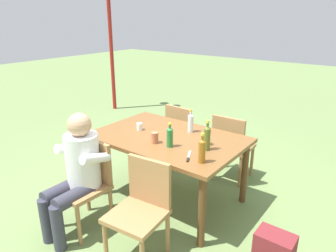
{
  "coord_description": "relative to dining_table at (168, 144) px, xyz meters",
  "views": [
    {
      "loc": [
        1.89,
        -2.49,
        2.01
      ],
      "look_at": [
        0.0,
        0.0,
        0.89
      ],
      "focal_mm": 33.11,
      "sensor_mm": 36.0,
      "label": 1
    }
  ],
  "objects": [
    {
      "name": "cup_white",
      "position": [
        -0.38,
        -0.03,
        0.13
      ],
      "size": [
        0.07,
        0.07,
        0.08
      ],
      "primitive_type": "cylinder",
      "color": "white",
      "rests_on": "dining_table"
    },
    {
      "name": "bottle_green",
      "position": [
        0.18,
        -0.21,
        0.2
      ],
      "size": [
        0.06,
        0.06,
        0.25
      ],
      "color": "#287A38",
      "rests_on": "dining_table"
    },
    {
      "name": "cup_terracotta",
      "position": [
        0.0,
        -0.22,
        0.14
      ],
      "size": [
        0.07,
        0.07,
        0.11
      ],
      "primitive_type": "cylinder",
      "color": "#BC6B47",
      "rests_on": "dining_table"
    },
    {
      "name": "lamp_post",
      "position": [
        -3.19,
        2.19,
        1.44
      ],
      "size": [
        0.56,
        0.2,
        3.03
      ],
      "color": "maroon",
      "rests_on": "ground_plane"
    },
    {
      "name": "bottle_olive",
      "position": [
        0.51,
        -0.05,
        0.22
      ],
      "size": [
        0.06,
        0.06,
        0.3
      ],
      "color": "#566623",
      "rests_on": "dining_table"
    },
    {
      "name": "cup_glass",
      "position": [
        0.44,
        0.06,
        0.13
      ],
      "size": [
        0.08,
        0.08,
        0.08
      ],
      "primitive_type": "cylinder",
      "color": "silver",
      "rests_on": "dining_table"
    },
    {
      "name": "chair_far_right",
      "position": [
        0.36,
        0.83,
        -0.19
      ],
      "size": [
        0.45,
        0.45,
        0.87
      ],
      "color": "#A37547",
      "rests_on": "ground_plane"
    },
    {
      "name": "ground_plane",
      "position": [
        0.0,
        0.0,
        -0.68
      ],
      "size": [
        24.0,
        24.0,
        0.0
      ],
      "primitive_type": "plane",
      "color": "#6B844C"
    },
    {
      "name": "dining_table",
      "position": [
        0.0,
        0.0,
        0.0
      ],
      "size": [
        1.6,
        1.06,
        0.77
      ],
      "color": "brown",
      "rests_on": "ground_plane"
    },
    {
      "name": "bottle_amber",
      "position": [
        0.62,
        -0.32,
        0.21
      ],
      "size": [
        0.06,
        0.06,
        0.28
      ],
      "color": "#996019",
      "rests_on": "dining_table"
    },
    {
      "name": "bottle_clear",
      "position": [
        0.12,
        0.26,
        0.2
      ],
      "size": [
        0.06,
        0.06,
        0.26
      ],
      "color": "white",
      "rests_on": "dining_table"
    },
    {
      "name": "table_knife",
      "position": [
        0.47,
        -0.3,
        0.09
      ],
      "size": [
        0.13,
        0.22,
        0.01
      ],
      "color": "silver",
      "rests_on": "dining_table"
    },
    {
      "name": "chair_near_left",
      "position": [
        -0.36,
        -0.83,
        -0.19
      ],
      "size": [
        0.46,
        0.46,
        0.87
      ],
      "color": "#A37547",
      "rests_on": "ground_plane"
    },
    {
      "name": "chair_far_left",
      "position": [
        -0.36,
        0.83,
        -0.19
      ],
      "size": [
        0.46,
        0.46,
        0.87
      ],
      "color": "#A37547",
      "rests_on": "ground_plane"
    },
    {
      "name": "person_in_white_shirt",
      "position": [
        -0.36,
        -0.94,
        -0.03
      ],
      "size": [
        0.47,
        0.62,
        1.18
      ],
      "color": "white",
      "rests_on": "ground_plane"
    },
    {
      "name": "chair_near_right",
      "position": [
        0.35,
        -0.83,
        -0.19
      ],
      "size": [
        0.48,
        0.48,
        0.87
      ],
      "color": "#A37547",
      "rests_on": "ground_plane"
    }
  ]
}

